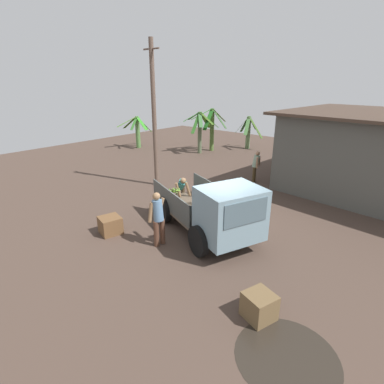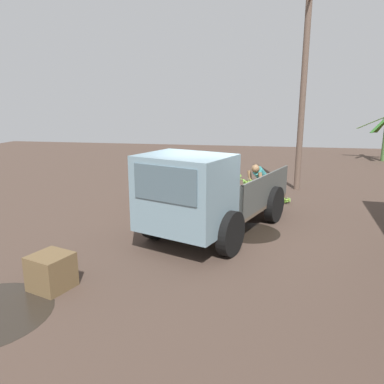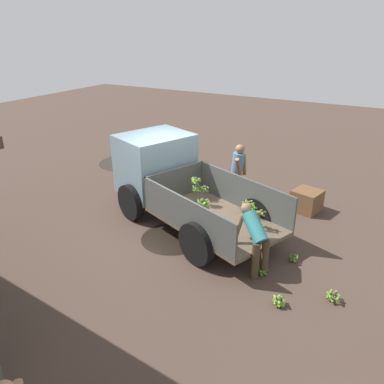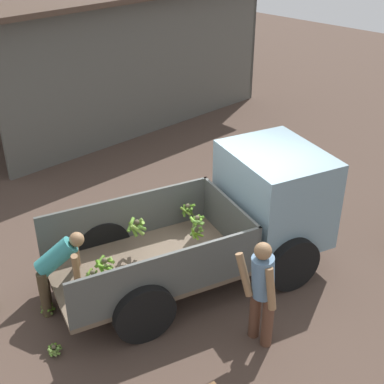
# 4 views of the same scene
# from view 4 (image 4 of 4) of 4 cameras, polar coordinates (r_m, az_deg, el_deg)

# --- Properties ---
(ground) EXTENTS (36.00, 36.00, 0.00)m
(ground) POSITION_cam_4_polar(r_m,az_deg,el_deg) (9.29, 1.97, -7.64)
(ground) COLOR #48372E
(mud_patch_1) EXTENTS (1.43, 1.43, 0.01)m
(mud_patch_1) POSITION_cam_4_polar(r_m,az_deg,el_deg) (9.48, -2.62, -6.79)
(mud_patch_1) COLOR black
(mud_patch_1) RESTS_ON ground
(cargo_truck) EXTENTS (4.81, 3.25, 1.98)m
(cargo_truck) POSITION_cam_4_polar(r_m,az_deg,el_deg) (8.82, 5.94, -1.92)
(cargo_truck) COLOR brown
(cargo_truck) RESTS_ON ground
(warehouse_shed) EXTENTS (9.31, 7.60, 3.53)m
(warehouse_shed) POSITION_cam_4_polar(r_m,az_deg,el_deg) (16.21, -10.40, 18.27)
(warehouse_shed) COLOR #53524C
(warehouse_shed) RESTS_ON ground
(person_foreground_visitor) EXTENTS (0.40, 0.70, 1.71)m
(person_foreground_visitor) POSITION_cam_4_polar(r_m,az_deg,el_deg) (7.35, 7.45, -10.20)
(person_foreground_visitor) COLOR brown
(person_foreground_visitor) RESTS_ON ground
(person_worker_loading) EXTENTS (0.82, 0.77, 1.33)m
(person_worker_loading) POSITION_cam_4_polar(r_m,az_deg,el_deg) (8.18, -14.27, -7.74)
(person_worker_loading) COLOR #423423
(person_worker_loading) RESTS_ON ground
(banana_bunch_on_ground_1) EXTENTS (0.20, 0.20, 0.17)m
(banana_bunch_on_ground_1) POSITION_cam_4_polar(r_m,az_deg,el_deg) (7.92, -14.49, -15.95)
(banana_bunch_on_ground_1) COLOR brown
(banana_bunch_on_ground_1) RESTS_ON ground
(banana_bunch_on_ground_2) EXTENTS (0.22, 0.23, 0.18)m
(banana_bunch_on_ground_2) POSITION_cam_4_polar(r_m,az_deg,el_deg) (8.55, -15.16, -11.91)
(banana_bunch_on_ground_2) COLOR #3F3929
(banana_bunch_on_ground_2) RESTS_ON ground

